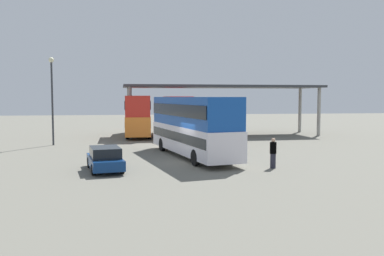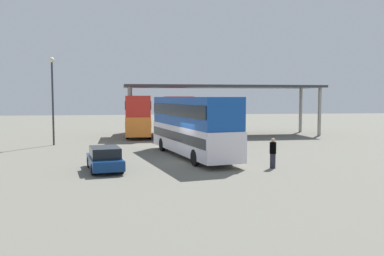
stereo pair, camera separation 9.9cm
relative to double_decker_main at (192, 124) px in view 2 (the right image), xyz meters
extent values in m
plane|color=#69675C|center=(-0.48, -2.63, -2.27)|extent=(140.00, 140.00, 0.00)
cube|color=silver|center=(0.00, -0.01, -1.01)|extent=(4.72, 11.82, 1.82)
cube|color=#1548A0|center=(0.00, -0.01, 0.88)|extent=(4.60, 11.58, 1.97)
cube|color=black|center=(0.00, -0.01, -0.79)|extent=(4.66, 11.37, 0.62)
cube|color=black|center=(0.00, -0.01, 0.98)|extent=(4.66, 11.37, 0.79)
cube|color=black|center=(-1.15, 5.60, -0.74)|extent=(2.05, 0.52, 1.09)
cube|color=orange|center=(-1.15, 5.60, 0.13)|extent=(1.69, 0.42, 0.36)
cylinder|color=black|center=(-1.80, 3.28, -1.77)|extent=(0.48, 1.04, 1.00)
cylinder|color=black|center=(0.35, 3.72, -1.77)|extent=(0.48, 1.04, 1.00)
cylinder|color=black|center=(-0.35, -3.74, -1.77)|extent=(0.48, 1.04, 1.00)
cylinder|color=black|center=(1.80, -3.30, -1.77)|extent=(0.48, 1.04, 1.00)
cube|color=navy|center=(-5.65, -4.45, -1.78)|extent=(2.38, 4.29, 0.55)
cube|color=black|center=(-5.61, -4.65, -1.21)|extent=(1.92, 2.47, 0.58)
cylinder|color=black|center=(-6.62, -3.35, -1.97)|extent=(0.30, 0.63, 0.60)
cylinder|color=black|center=(-5.12, -3.08, -1.97)|extent=(0.30, 0.63, 0.60)
cylinder|color=black|center=(-6.17, -5.83, -1.97)|extent=(0.30, 0.63, 0.60)
cylinder|color=black|center=(-4.67, -5.55, -1.97)|extent=(0.30, 0.63, 0.60)
cube|color=orange|center=(-3.31, 15.68, -0.98)|extent=(2.79, 10.25, 1.87)
cube|color=red|center=(-3.31, 15.68, 0.97)|extent=(2.71, 10.04, 2.03)
cube|color=black|center=(-3.31, 15.68, -0.76)|extent=(2.81, 9.84, 0.64)
cube|color=black|center=(-3.31, 15.68, 1.07)|extent=(2.81, 9.84, 0.81)
cube|color=black|center=(-3.13, 20.71, -0.70)|extent=(2.06, 0.18, 1.12)
cube|color=orange|center=(-3.13, 20.71, 0.20)|extent=(1.69, 0.14, 0.36)
cylinder|color=black|center=(-4.29, 18.87, -1.77)|extent=(0.32, 1.01, 1.00)
cylinder|color=black|center=(-2.11, 18.79, -1.77)|extent=(0.32, 1.01, 1.00)
cylinder|color=black|center=(-4.52, 12.58, -1.77)|extent=(0.32, 1.01, 1.00)
cylinder|color=black|center=(-2.34, 12.50, -1.77)|extent=(0.32, 1.01, 1.00)
cube|color=orange|center=(0.74, 15.75, -1.00)|extent=(2.54, 10.17, 1.84)
cube|color=red|center=(0.74, 15.75, 0.92)|extent=(2.47, 9.96, 1.99)
cube|color=black|center=(0.74, 15.75, -0.78)|extent=(2.57, 9.76, 0.63)
cube|color=black|center=(0.74, 15.75, 1.02)|extent=(2.57, 9.76, 0.80)
cube|color=black|center=(0.81, 20.76, -0.72)|extent=(2.05, 0.13, 1.10)
cube|color=orange|center=(0.81, 20.76, 0.16)|extent=(1.69, 0.10, 0.36)
cylinder|color=black|center=(-0.30, 18.90, -1.77)|extent=(0.29, 1.00, 1.00)
cylinder|color=black|center=(1.87, 18.87, -1.77)|extent=(0.29, 1.00, 1.00)
cylinder|color=black|center=(-0.38, 12.62, -1.77)|extent=(0.29, 1.00, 1.00)
cylinder|color=black|center=(1.78, 12.59, -1.77)|extent=(0.29, 1.00, 1.00)
cube|color=#33353A|center=(5.69, 15.23, 2.98)|extent=(21.26, 6.39, 0.25)
cylinder|color=#9E9B93|center=(15.57, 17.81, 0.29)|extent=(0.36, 0.36, 5.12)
cylinder|color=#9E9B93|center=(15.70, 13.19, 0.29)|extent=(0.36, 0.36, 5.12)
cylinder|color=#9E9B93|center=(-4.33, 17.27, 0.29)|extent=(0.36, 0.36, 5.12)
cylinder|color=#9E9B93|center=(-4.20, 12.65, 0.29)|extent=(0.36, 0.36, 5.12)
cylinder|color=#33353A|center=(-10.76, 8.56, 1.29)|extent=(0.16, 0.16, 7.12)
sphere|color=beige|center=(-10.76, 8.56, 5.00)|extent=(0.44, 0.44, 0.44)
cylinder|color=#262633|center=(3.97, -5.20, -1.84)|extent=(0.32, 0.32, 0.85)
cylinder|color=black|center=(3.97, -5.20, -1.08)|extent=(0.38, 0.38, 0.68)
sphere|color=tan|center=(3.97, -5.20, -0.62)|extent=(0.24, 0.24, 0.24)
camera|label=1|loc=(-4.22, -27.71, 1.87)|focal=38.19mm
camera|label=2|loc=(-4.13, -27.72, 1.87)|focal=38.19mm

